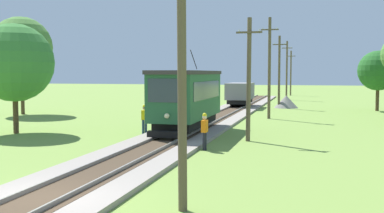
{
  "coord_description": "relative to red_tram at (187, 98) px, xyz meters",
  "views": [
    {
      "loc": [
        7.26,
        -11.01,
        3.68
      ],
      "look_at": [
        0.3,
        15.73,
        1.66
      ],
      "focal_mm": 42.95,
      "sensor_mm": 36.0,
      "label": 1
    }
  ],
  "objects": [
    {
      "name": "utility_pole_far",
      "position": [
        3.98,
        22.01,
        1.67
      ],
      "size": [
        1.4,
        0.48,
        7.54
      ],
      "color": "brown",
      "rests_on": "ground"
    },
    {
      "name": "rail_left",
      "position": [
        -0.72,
        -15.71,
        -1.94
      ],
      "size": [
        0.07,
        120.0,
        0.14
      ],
      "primitive_type": "cube",
      "color": "gray",
      "rests_on": "track_ballast"
    },
    {
      "name": "utility_pole_near_tram",
      "position": [
        3.98,
        -1.98,
        1.23
      ],
      "size": [
        1.4,
        0.52,
        6.66
      ],
      "color": "brown",
      "rests_on": "ground"
    },
    {
      "name": "utility_pole_distant",
      "position": [
        3.98,
        37.09,
        1.91
      ],
      "size": [
        1.4,
        0.33,
        8.01
      ],
      "color": "brown",
      "rests_on": "ground"
    },
    {
      "name": "ground_plane",
      "position": [
        -0.0,
        -15.71,
        -2.19
      ],
      "size": [
        260.0,
        260.0,
        0.0
      ],
      "primitive_type": "plane",
      "color": "olive"
    },
    {
      "name": "utility_pole_horizon",
      "position": [
        3.98,
        49.84,
        1.55
      ],
      "size": [
        1.4,
        0.26,
        7.29
      ],
      "color": "brown",
      "rests_on": "ground"
    },
    {
      "name": "tree_left_far",
      "position": [
        -17.64,
        8.96,
        3.73
      ],
      "size": [
        5.41,
        5.41,
        8.64
      ],
      "color": "#4C3823",
      "rests_on": "ground"
    },
    {
      "name": "tree_right_near",
      "position": [
        13.47,
        20.7,
        1.71
      ],
      "size": [
        3.86,
        3.86,
        5.84
      ],
      "color": "#4C3823",
      "rests_on": "ground"
    },
    {
      "name": "red_tram",
      "position": [
        0.0,
        0.0,
        0.0
      ],
      "size": [
        2.6,
        8.54,
        4.79
      ],
      "color": "#235633",
      "rests_on": "rail_right"
    },
    {
      "name": "freight_car",
      "position": [
        -0.0,
        21.36,
        -0.64
      ],
      "size": [
        2.4,
        5.2,
        2.31
      ],
      "color": "slate",
      "rests_on": "rail_right"
    },
    {
      "name": "rail_right",
      "position": [
        0.72,
        -15.71,
        -1.94
      ],
      "size": [
        0.07,
        120.0,
        0.14
      ],
      "primitive_type": "cube",
      "color": "gray",
      "rests_on": "track_ballast"
    },
    {
      "name": "track_worker",
      "position": [
        2.37,
        -5.57,
        -1.21
      ],
      "size": [
        0.27,
        0.4,
        1.78
      ],
      "rotation": [
        0.0,
        0.0,
        3.06
      ],
      "color": "black",
      "rests_on": "ground"
    },
    {
      "name": "utility_pole_mid",
      "position": [
        3.98,
        10.44,
        1.95
      ],
      "size": [
        1.4,
        0.3,
        8.09
      ],
      "color": "brown",
      "rests_on": "ground"
    },
    {
      "name": "gravel_pile",
      "position": [
        4.71,
        22.52,
        -1.53
      ],
      "size": [
        2.53,
        2.53,
        1.32
      ],
      "primitive_type": "cone",
      "color": "gray",
      "rests_on": "ground"
    },
    {
      "name": "tree_left_near",
      "position": [
        -10.15,
        -2.5,
        2.1
      ],
      "size": [
        4.73,
        4.73,
        6.67
      ],
      "color": "#4C3823",
      "rests_on": "ground"
    },
    {
      "name": "track_ballast",
      "position": [
        -0.0,
        -15.71,
        -2.1
      ],
      "size": [
        4.2,
        120.0,
        0.18
      ],
      "primitive_type": "cube",
      "color": "gray",
      "rests_on": "ground"
    },
    {
      "name": "utility_pole_foreground",
      "position": [
        3.98,
        -15.18,
        1.33
      ],
      "size": [
        1.4,
        0.37,
        6.85
      ],
      "color": "brown",
      "rests_on": "ground"
    },
    {
      "name": "sleeper_bed",
      "position": [
        -0.0,
        -15.71,
        -2.01
      ],
      "size": [
        2.04,
        120.0,
        0.01
      ],
      "primitive_type": "cube",
      "color": "#423323",
      "rests_on": "track_ballast"
    },
    {
      "name": "second_worker",
      "position": [
        -2.46,
        -0.77,
        -1.21
      ],
      "size": [
        0.44,
        0.35,
        1.78
      ],
      "rotation": [
        0.0,
        0.0,
        1.89
      ],
      "color": "navy",
      "rests_on": "ground"
    }
  ]
}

